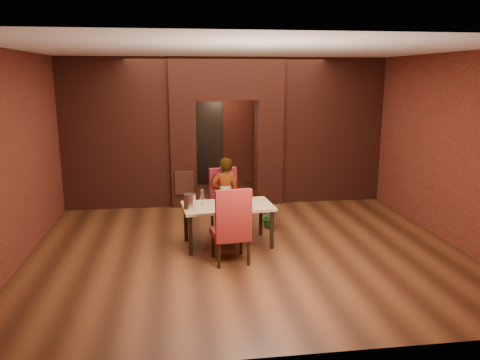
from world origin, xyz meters
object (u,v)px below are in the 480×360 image
object	(u,v)px
wine_bucket	(190,201)
dining_table	(228,225)
wine_glass_c	(234,199)
wine_glass_a	(217,199)
chair_far	(226,200)
potted_plant	(269,217)
person_seated	(225,195)
chair_near	(230,224)
water_bottle	(202,196)
wine_glass_b	(231,197)

from	to	relation	value
wine_bucket	dining_table	bearing A→B (deg)	12.79
wine_glass_c	wine_glass_a	bearing A→B (deg)	175.04
chair_far	potted_plant	bearing A→B (deg)	-4.79
dining_table	person_seated	world-z (taller)	person_seated
chair_near	wine_glass_c	xyz separation A→B (m)	(0.15, 0.74, 0.21)
wine_bucket	potted_plant	world-z (taller)	wine_bucket
water_bottle	chair_far	bearing A→B (deg)	54.11
water_bottle	wine_bucket	bearing A→B (deg)	-130.66
wine_glass_b	water_bottle	bearing A→B (deg)	-177.70
dining_table	chair_near	bearing A→B (deg)	-98.22
chair_near	wine_glass_b	world-z (taller)	chair_near
dining_table	wine_bucket	xyz separation A→B (m)	(-0.63, -0.14, 0.47)
dining_table	wine_glass_a	xyz separation A→B (m)	(-0.18, 0.03, 0.46)
chair_near	potted_plant	distance (m)	1.86
chair_near	wine_glass_a	size ratio (longest dim) A/B	5.68
person_seated	water_bottle	bearing A→B (deg)	50.39
wine_glass_c	wine_bucket	bearing A→B (deg)	-168.91
person_seated	wine_glass_a	bearing A→B (deg)	70.57
dining_table	wine_glass_b	bearing A→B (deg)	55.80
wine_glass_a	water_bottle	world-z (taller)	water_bottle
dining_table	chair_near	xyz separation A→B (m)	(-0.04, -0.74, 0.25)
chair_far	chair_near	xyz separation A→B (m)	(-0.10, -1.50, 0.03)
wine_glass_b	potted_plant	distance (m)	1.22
potted_plant	wine_glass_b	bearing A→B (deg)	-138.73
dining_table	wine_glass_c	xyz separation A→B (m)	(0.11, 0.00, 0.45)
person_seated	wine_bucket	distance (m)	1.06
chair_far	water_bottle	size ratio (longest dim) A/B	4.34
chair_far	chair_near	distance (m)	1.50
chair_far	chair_near	size ratio (longest dim) A/B	0.95
wine_glass_b	chair_near	bearing A→B (deg)	-97.59
wine_glass_b	wine_glass_c	distance (m)	0.13
dining_table	person_seated	bearing A→B (deg)	82.82
water_bottle	potted_plant	bearing A→B (deg)	29.24
wine_bucket	wine_glass_c	bearing A→B (deg)	11.09
wine_glass_c	potted_plant	size ratio (longest dim) A/B	0.51
wine_glass_c	water_bottle	distance (m)	0.54
dining_table	potted_plant	size ratio (longest dim) A/B	3.69
wine_glass_c	dining_table	bearing A→B (deg)	-179.51
water_bottle	wine_glass_a	bearing A→B (deg)	-18.64
wine_glass_a	wine_glass_c	world-z (taller)	wine_glass_a
chair_near	wine_glass_a	world-z (taller)	chair_near
wine_glass_a	water_bottle	xyz separation A→B (m)	(-0.24, 0.08, 0.03)
dining_table	chair_near	size ratio (longest dim) A/B	1.25
wine_bucket	potted_plant	distance (m)	1.90
wine_glass_b	wine_glass_c	world-z (taller)	wine_glass_c
chair_far	wine_glass_c	xyz separation A→B (m)	(0.05, -0.76, 0.23)
person_seated	wine_glass_a	distance (m)	0.69
dining_table	chair_far	xyz separation A→B (m)	(0.06, 0.76, 0.22)
wine_glass_a	wine_bucket	bearing A→B (deg)	-159.41
wine_bucket	person_seated	bearing A→B (deg)	51.12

